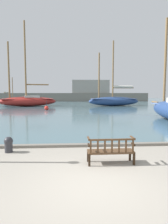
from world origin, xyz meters
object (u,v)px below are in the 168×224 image
Objects in this scene: park_bench at (111,150)px; sailboat_far_port at (10,100)px; channel_buoy at (47,108)px; mooring_bollard at (9,144)px; sailboat_mid_starboard at (114,100)px; sailboat_distant_harbor at (28,100)px.

park_bench is 0.19× the size of sailboat_far_port.
channel_buoy is (10.65, -19.01, -0.39)m from sailboat_far_port.
park_bench reaches higher than mooring_bollard.
sailboat_far_port reaches higher than mooring_bollard.
mooring_bollard is 19.73m from channel_buoy.
channel_buoy is at bearing -143.61° from sailboat_mid_starboard.
sailboat_distant_harbor is at bearing -179.47° from sailboat_mid_starboard.
sailboat_distant_harbor is at bearing 107.11° from park_bench.
sailboat_mid_starboard is (15.58, 0.15, -0.09)m from sailboat_distant_harbor.
sailboat_mid_starboard is at bearing 77.62° from park_bench.
park_bench is 0.11× the size of sailboat_distant_harbor.
mooring_bollard is 0.51× the size of channel_buoy.
sailboat_distant_harbor is 15.58m from sailboat_mid_starboard.
sailboat_far_port is 21.80m from channel_buoy.
park_bench is at bearing -72.89° from sailboat_distant_harbor.
mooring_bollard is (5.12, -27.88, -0.86)m from sailboat_distant_harbor.
sailboat_distant_harbor reaches higher than park_bench.
sailboat_far_port is (-15.42, 40.32, 0.29)m from park_bench.
sailboat_mid_starboard reaches higher than mooring_bollard.
sailboat_mid_starboard reaches higher than sailboat_far_port.
sailboat_distant_harbor is 9.27m from channel_buoy.
sailboat_distant_harbor is (-9.07, 29.47, 0.74)m from park_bench.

